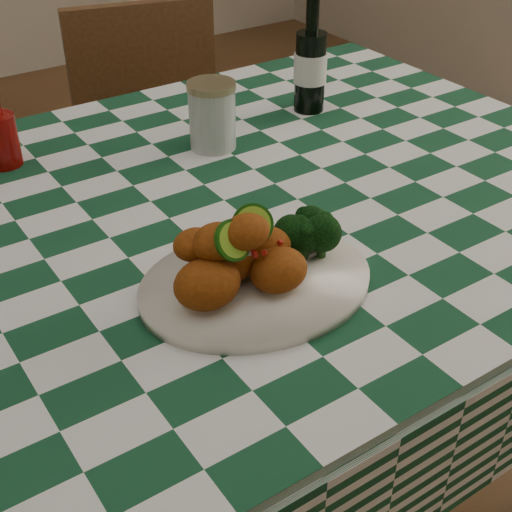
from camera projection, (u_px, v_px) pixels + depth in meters
dining_table at (184, 396)px, 1.35m from camera, size 1.66×1.06×0.79m
plate at (256, 284)px, 0.97m from camera, size 0.36×0.30×0.02m
fried_chicken_pile at (243, 251)px, 0.92m from camera, size 0.17×0.12×0.11m
broccoli_side at (308, 233)px, 1.00m from camera, size 0.09×0.09×0.07m
mason_jar at (212, 116)px, 1.31m from camera, size 0.10×0.10×0.13m
beer_bottle at (311, 55)px, 1.43m from camera, size 0.09×0.09×0.23m
wooden_chair_right at (166, 184)px, 1.95m from camera, size 0.49×0.50×0.88m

